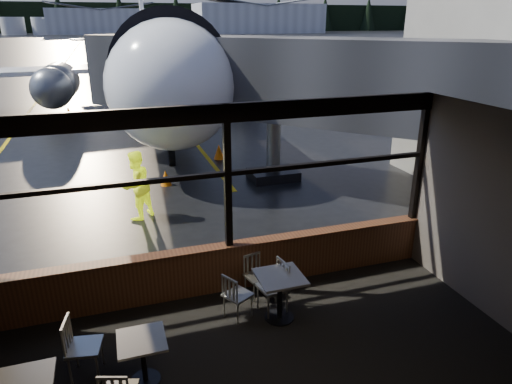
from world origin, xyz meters
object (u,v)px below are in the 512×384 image
chair_near_w (238,295)px  cafe_table_near (280,297)px  chair_mid_w (85,347)px  cone_wing (69,111)px  cafe_table_mid (144,360)px  cone_nose (219,152)px  ground_crew (136,185)px  jet_bridge (296,105)px  cone_extra (166,178)px  chair_near_e (272,288)px  airliner (148,7)px  chair_near_n (257,277)px

chair_near_w → cafe_table_near: bearing=40.0°
chair_mid_w → cone_wing: (-1.28, 20.57, -0.24)m
chair_near_w → chair_mid_w: 2.51m
cafe_table_mid → cafe_table_near: bearing=18.3°
cone_wing → cone_nose: bearing=-61.5°
ground_crew → jet_bridge: bearing=157.1°
chair_mid_w → cone_extra: bearing=174.9°
chair_mid_w → cone_wing: bearing=-166.0°
chair_near_e → ground_crew: ground_crew is taller
airliner → ground_crew: size_ratio=20.24×
cone_wing → cone_extra: 13.24m
chair_near_w → cone_wing: bearing=162.3°
airliner → cone_nose: (0.98, -11.80, -5.21)m
cafe_table_mid → ground_crew: (0.39, 5.87, 0.53)m
chair_near_e → cone_nose: chair_near_e is taller
cone_wing → cone_extra: bearing=-74.9°
cafe_table_near → ground_crew: (-1.92, 5.11, 0.47)m
jet_bridge → chair_near_e: (-3.09, -6.44, -1.91)m
cafe_table_near → cafe_table_mid: cafe_table_near is taller
chair_near_w → cone_nose: bearing=139.8°
chair_mid_w → cone_extra: (2.16, 7.79, -0.23)m
cone_nose → chair_near_w: bearing=-101.9°
chair_mid_w → airliner: bearing=-178.5°
airliner → ground_crew: 17.15m
cafe_table_near → chair_near_w: 0.71m
ground_crew → cone_nose: bearing=-165.7°
cone_wing → cafe_table_mid: bearing=-84.4°
cafe_table_mid → cone_wing: cafe_table_mid is taller
chair_near_e → chair_near_w: chair_near_e is taller
chair_near_w → cone_nose: 9.63m
chair_near_n → cone_wing: 19.87m
cafe_table_mid → cone_nose: cafe_table_mid is taller
chair_near_w → cone_wing: chair_near_w is taller
airliner → chair_mid_w: bearing=-95.2°
chair_near_e → ground_crew: (-1.88, 4.88, 0.41)m
chair_near_e → chair_near_w: 0.61m
airliner → ground_crew: (-2.27, -16.37, -4.59)m
cafe_table_mid → cone_extra: size_ratio=1.48×
airliner → cone_wing: airliner is taller
ground_crew → cafe_table_mid: bearing=45.9°
chair_near_w → ground_crew: 5.03m
chair_near_e → cone_nose: (1.38, 9.46, -0.21)m
cafe_table_near → cafe_table_mid: bearing=-161.7°
chair_near_n → cone_extra: bearing=-96.8°
airliner → cafe_table_near: size_ratio=43.20×
cone_extra → chair_near_w: bearing=-87.9°
chair_mid_w → cone_nose: 10.99m
airliner → ground_crew: airliner is taller
ground_crew → chair_mid_w: bearing=37.8°
airliner → chair_near_n: bearing=-87.7°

